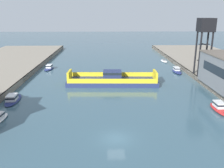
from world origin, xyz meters
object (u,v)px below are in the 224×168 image
(moored_boat_mid_left, at_px, (49,68))
(moored_boat_mid_right, at_px, (177,70))
(moored_boat_far_left, at_px, (164,61))
(crane_tower, at_px, (206,30))
(moored_boat_near_left, at_px, (220,108))
(chain_ferry, at_px, (112,80))
(moored_boat_near_right, at_px, (13,99))

(moored_boat_mid_left, xyz_separation_m, moored_boat_mid_right, (38.72, -5.19, 0.02))
(moored_boat_mid_right, relative_size, moored_boat_far_left, 1.19)
(moored_boat_far_left, height_order, crane_tower, crane_tower)
(moored_boat_far_left, bearing_deg, moored_boat_mid_left, -164.15)
(moored_boat_near_left, bearing_deg, moored_boat_mid_right, 88.76)
(moored_boat_mid_left, distance_m, moored_boat_far_left, 40.31)
(chain_ferry, xyz_separation_m, crane_tower, (23.33, 3.20, 11.85))
(chain_ferry, distance_m, moored_boat_near_left, 25.74)
(chain_ferry, bearing_deg, moored_boat_near_right, -150.04)
(moored_boat_mid_right, bearing_deg, moored_boat_far_left, 89.79)
(moored_boat_far_left, bearing_deg, moored_boat_mid_right, -90.21)
(moored_boat_far_left, bearing_deg, moored_boat_near_left, -90.87)
(moored_boat_near_right, bearing_deg, moored_boat_mid_left, 88.02)
(chain_ferry, relative_size, moored_boat_near_right, 2.93)
(moored_boat_near_right, relative_size, moored_boat_far_left, 1.37)
(moored_boat_near_left, height_order, moored_boat_mid_left, moored_boat_near_left)
(moored_boat_near_right, height_order, moored_boat_mid_left, moored_boat_near_right)
(crane_tower, bearing_deg, moored_boat_near_right, -161.16)
(moored_boat_near_right, xyz_separation_m, moored_boat_mid_right, (39.70, 23.33, -0.01))
(moored_boat_near_right, height_order, crane_tower, crane_tower)
(moored_boat_mid_left, xyz_separation_m, crane_tower, (42.57, -13.66, 12.34))
(moored_boat_near_left, distance_m, moored_boat_near_right, 39.51)
(moored_boat_mid_left, distance_m, crane_tower, 46.38)
(moored_boat_far_left, relative_size, crane_tower, 0.39)
(chain_ferry, distance_m, moored_boat_far_left, 34.05)
(moored_boat_mid_left, distance_m, moored_boat_mid_right, 39.07)
(moored_boat_mid_left, relative_size, moored_boat_mid_right, 0.98)
(moored_boat_far_left, xyz_separation_m, crane_tower, (3.79, -24.68, 12.65))
(chain_ferry, height_order, crane_tower, crane_tower)
(moored_boat_near_left, height_order, crane_tower, crane_tower)
(chain_ferry, xyz_separation_m, moored_boat_far_left, (19.53, 27.87, -0.80))
(chain_ferry, relative_size, moored_boat_far_left, 4.00)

